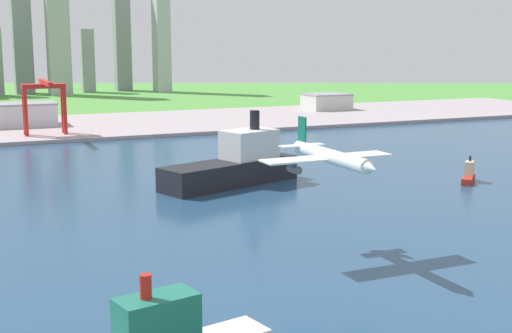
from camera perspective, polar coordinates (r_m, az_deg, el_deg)
ground_plane at (r=328.57m, az=-8.56°, el=-0.75°), size 2400.00×2400.00×0.00m
water_bay at (r=272.20m, az=-5.30°, el=-2.96°), size 840.00×360.00×0.15m
industrial_pier at (r=512.37m, az=-14.05°, el=3.13°), size 840.00×140.00×2.50m
airplane_landing at (r=199.75m, az=6.05°, el=0.75°), size 39.29×42.01×13.57m
cargo_ship at (r=305.21m, az=-1.68°, el=0.14°), size 66.79×38.25×31.06m
tugboat_small at (r=323.09m, az=16.74°, el=-0.65°), size 14.97×14.64×11.32m
port_crane_red at (r=461.42m, az=-16.67°, el=5.58°), size 25.92×47.52×34.51m
warehouse_main at (r=518.03m, az=-18.84°, el=3.99°), size 55.56×28.60×15.76m
warehouse_annex at (r=609.00m, az=5.69°, el=5.23°), size 36.21×29.78×13.41m
distant_skyline at (r=832.75m, az=-19.60°, el=9.86°), size 328.45×72.05×155.84m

